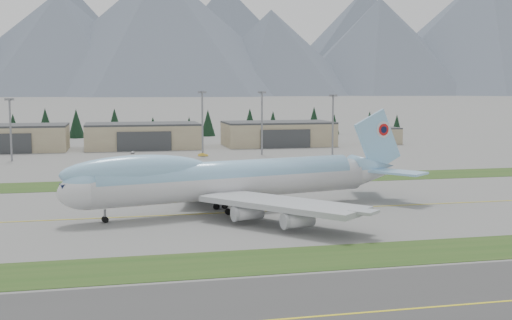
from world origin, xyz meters
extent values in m
plane|color=slate|center=(0.00, 0.00, 0.00)|extent=(7000.00, 7000.00, 0.00)
cube|color=#284A1A|center=(0.00, -38.00, 0.00)|extent=(400.00, 14.00, 0.08)
cube|color=#284A1A|center=(0.00, 45.00, 0.00)|extent=(400.00, 18.00, 0.08)
cube|color=#353535|center=(0.00, -62.00, 0.00)|extent=(400.00, 32.00, 0.04)
cube|color=yellow|center=(0.00, 0.00, 0.00)|extent=(400.00, 0.40, 0.02)
cube|color=yellow|center=(0.00, -62.00, 0.00)|extent=(400.00, 0.40, 0.02)
cylinder|color=silver|center=(-3.16, 1.61, 6.23)|extent=(60.20, 20.17, 6.98)
cylinder|color=#8FC4EA|center=(-4.20, 1.37, 7.52)|extent=(55.90, 18.69, 6.45)
ellipsoid|color=silver|center=(-32.48, -5.08, 6.23)|extent=(12.44, 9.29, 6.98)
ellipsoid|color=#8FC4EA|center=(-32.48, -5.08, 7.52)|extent=(10.43, 7.85, 5.92)
ellipsoid|color=#8FC4EA|center=(-23.06, -2.93, 9.56)|extent=(30.23, 12.37, 6.45)
cube|color=#0C1433|center=(-36.15, -5.91, 7.63)|extent=(2.87, 3.23, 1.39)
cone|color=silver|center=(31.41, 9.48, 6.23)|extent=(14.09, 9.54, 6.84)
cone|color=#8FC4EA|center=(31.41, 9.48, 7.52)|extent=(12.91, 8.70, 6.23)
cube|color=#8FC4EA|center=(32.46, 9.72, 13.54)|extent=(12.83, 3.52, 14.83)
cylinder|color=silver|center=(33.62, 10.42, 16.11)|extent=(3.82, 1.07, 3.87)
cylinder|color=red|center=(33.59, 10.53, 16.11)|extent=(2.77, 0.83, 2.79)
cylinder|color=#0C1433|center=(33.57, 10.63, 16.11)|extent=(1.62, 0.57, 1.61)
cube|color=#8FC4EA|center=(32.07, 16.24, 6.88)|extent=(8.79, 12.91, 0.49)
cube|color=#8FC4EA|center=(34.93, 3.67, 6.88)|extent=(12.34, 13.29, 0.49)
cube|color=#ABAEB3|center=(-5.00, 19.36, 4.30)|extent=(18.28, 33.77, 1.07)
cube|color=#ABAEB3|center=(2.88, -15.20, 4.30)|extent=(28.79, 31.06, 1.07)
cylinder|color=silver|center=(-8.86, 14.08, 2.26)|extent=(6.04, 3.86, 2.69)
cylinder|color=silver|center=(-5.95, 24.99, 2.26)|extent=(6.04, 3.86, 2.69)
cylinder|color=silver|center=(-2.90, -12.11, 2.26)|extent=(6.04, 3.86, 2.69)
cylinder|color=silver|center=(4.46, -20.68, 2.26)|extent=(6.04, 3.86, 2.69)
cylinder|color=gray|center=(-29.34, -4.36, 1.29)|extent=(0.57, 0.57, 2.58)
cylinder|color=gray|center=(-5.44, 4.39, 1.40)|extent=(0.72, 0.72, 2.79)
cylinder|color=gray|center=(-4.01, -1.89, 1.40)|extent=(0.72, 0.72, 2.79)
cylinder|color=gray|center=(-0.21, 5.58, 1.40)|extent=(0.72, 0.72, 2.79)
cylinder|color=gray|center=(1.23, -0.70, 1.40)|extent=(0.72, 0.72, 2.79)
cylinder|color=black|center=(-29.25, -4.78, 0.59)|extent=(1.24, 0.63, 1.18)
cylinder|color=black|center=(-29.44, -3.94, 0.59)|extent=(1.24, 0.63, 1.18)
cylinder|color=black|center=(-5.44, 4.39, 0.64)|extent=(1.38, 0.81, 1.29)
cylinder|color=black|center=(-4.01, -1.89, 0.64)|extent=(1.38, 0.81, 1.29)
cylinder|color=black|center=(-0.21, 5.58, 0.64)|extent=(1.38, 0.81, 1.29)
cylinder|color=black|center=(1.23, -0.70, 0.64)|extent=(1.38, 0.81, 1.29)
cube|color=gray|center=(-70.00, 150.00, 5.00)|extent=(48.00, 26.00, 10.00)
cube|color=#35373A|center=(-70.00, 150.00, 10.40)|extent=(48.00, 26.00, 0.80)
cube|color=#35373A|center=(-70.00, 136.70, 4.00)|extent=(22.08, 0.60, 8.00)
cube|color=gray|center=(-15.00, 150.00, 5.00)|extent=(48.00, 26.00, 10.00)
cube|color=#35373A|center=(-15.00, 150.00, 10.40)|extent=(48.00, 26.00, 0.80)
cube|color=#35373A|center=(-15.00, 136.70, 4.00)|extent=(22.08, 0.60, 8.00)
cube|color=gray|center=(45.00, 150.00, 5.00)|extent=(48.00, 26.00, 10.00)
cube|color=#35373A|center=(45.00, 150.00, 10.40)|extent=(48.00, 26.00, 0.80)
cube|color=#35373A|center=(45.00, 136.70, 4.00)|extent=(22.08, 0.60, 8.00)
cube|color=gray|center=(95.00, 148.00, 3.50)|extent=(14.00, 12.00, 7.00)
cube|color=#35373A|center=(95.00, 148.00, 7.30)|extent=(14.00, 12.00, 0.60)
cylinder|color=gray|center=(-62.59, 109.71, 10.70)|extent=(0.70, 0.70, 21.39)
cube|color=gray|center=(-62.59, 109.71, 21.79)|extent=(3.20, 3.20, 0.80)
cylinder|color=gray|center=(5.55, 111.36, 11.88)|extent=(0.70, 0.70, 23.76)
cube|color=gray|center=(5.55, 111.36, 24.16)|extent=(3.20, 3.20, 0.80)
cylinder|color=gray|center=(28.90, 112.69, 11.84)|extent=(0.70, 0.70, 23.67)
cube|color=gray|center=(28.90, 112.69, 24.07)|extent=(3.20, 3.20, 0.80)
cylinder|color=gray|center=(55.56, 106.37, 11.23)|extent=(0.70, 0.70, 22.45)
cube|color=gray|center=(55.56, 106.37, 22.85)|extent=(3.20, 3.20, 0.80)
imported|color=silver|center=(-20.09, 126.95, 0.00)|extent=(1.83, 3.35, 1.08)
imported|color=gold|center=(5.65, 111.17, 0.00)|extent=(4.11, 2.42, 1.28)
imported|color=silver|center=(47.86, 140.00, 0.00)|extent=(2.75, 4.14, 1.11)
cone|color=black|center=(-76.26, 211.17, 6.55)|extent=(7.33, 7.33, 13.10)
cone|color=black|center=(-60.50, 208.43, 7.94)|extent=(8.89, 8.89, 15.88)
cone|color=black|center=(-45.91, 215.26, 7.54)|extent=(8.45, 8.45, 15.09)
cone|color=black|center=(-26.51, 215.54, 7.64)|extent=(8.56, 8.56, 15.29)
cone|color=black|center=(-6.73, 213.66, 5.36)|extent=(6.00, 6.00, 10.71)
cone|color=black|center=(12.39, 213.45, 5.28)|extent=(5.92, 5.92, 10.57)
cone|color=black|center=(22.62, 213.80, 7.15)|extent=(8.01, 8.01, 14.31)
cone|color=black|center=(45.68, 213.61, 7.44)|extent=(8.33, 8.33, 14.88)
cone|color=black|center=(59.20, 215.49, 6.61)|extent=(7.40, 7.40, 13.22)
cone|color=black|center=(82.22, 213.25, 7.78)|extent=(8.71, 8.71, 15.56)
cone|color=black|center=(93.73, 212.06, 5.61)|extent=(6.28, 6.28, 11.22)
cone|color=black|center=(114.20, 210.48, 6.45)|extent=(7.22, 7.22, 12.90)
cone|color=black|center=(130.24, 209.26, 5.45)|extent=(6.10, 6.10, 10.89)
cone|color=#505D6B|center=(-200.00, 2257.57, 182.14)|extent=(871.57, 871.57, 364.28)
cone|color=silver|center=(-200.00, 2257.57, 291.43)|extent=(331.20, 331.20, 145.71)
cone|color=#505D6B|center=(150.00, 2239.36, 230.75)|extent=(1067.66, 1067.66, 461.50)
cone|color=#505D6B|center=(550.00, 2197.39, 156.45)|extent=(696.13, 696.13, 312.91)
cone|color=silver|center=(550.00, 2197.39, 250.33)|extent=(264.53, 264.53, 125.16)
cone|color=#505D6B|center=(1000.00, 2249.63, 188.17)|extent=(799.07, 799.07, 376.33)
cone|color=silver|center=(1000.00, 2249.63, 301.07)|extent=(303.65, 303.65, 150.53)
cone|color=#505D6B|center=(1500.00, 2295.90, 257.69)|extent=(1201.50, 1201.50, 515.38)
cone|color=#505D6B|center=(-200.00, 2900.00, 240.14)|extent=(960.56, 960.56, 480.28)
cone|color=silver|center=(-200.00, 2900.00, 374.62)|extent=(384.22, 384.22, 211.32)
cone|color=#505D6B|center=(500.00, 2900.00, 255.01)|extent=(1020.03, 1020.03, 510.01)
cone|color=silver|center=(500.00, 2900.00, 397.81)|extent=(408.01, 408.01, 224.41)
cone|color=#505D6B|center=(1200.00, 2900.00, 256.96)|extent=(1027.85, 1027.85, 513.93)
cone|color=silver|center=(1200.00, 2900.00, 400.86)|extent=(411.14, 411.14, 226.13)
cone|color=#505D6B|center=(1900.00, 2900.00, 225.32)|extent=(901.26, 901.26, 450.63)
cone|color=silver|center=(1900.00, 2900.00, 351.49)|extent=(360.51, 360.51, 198.28)
camera|label=1|loc=(-27.43, -128.68, 25.65)|focal=45.00mm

